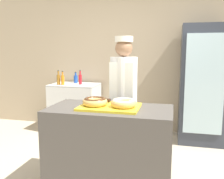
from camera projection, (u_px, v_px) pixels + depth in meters
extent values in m
cube|color=tan|center=(138.00, 58.00, 4.58)|extent=(8.00, 0.06, 2.70)
cube|color=#4C4742|center=(110.00, 148.00, 2.68)|extent=(1.30, 0.67, 0.89)
cube|color=yellow|center=(110.00, 107.00, 2.61)|extent=(0.62, 0.46, 0.02)
torus|color=tan|center=(95.00, 102.00, 2.61)|extent=(0.26, 0.26, 0.08)
torus|color=#472814|center=(95.00, 100.00, 2.61)|extent=(0.23, 0.23, 0.05)
torus|color=tan|center=(124.00, 103.00, 2.54)|extent=(0.26, 0.26, 0.08)
torus|color=beige|center=(124.00, 101.00, 2.54)|extent=(0.23, 0.23, 0.05)
cube|color=black|center=(107.00, 101.00, 2.79)|extent=(0.07, 0.07, 0.03)
cube|color=black|center=(121.00, 101.00, 2.76)|extent=(0.07, 0.07, 0.03)
cylinder|color=#4C4C51|center=(123.00, 134.00, 3.29)|extent=(0.25, 0.25, 0.80)
cylinder|color=white|center=(124.00, 81.00, 3.18)|extent=(0.35, 0.35, 0.60)
cube|color=white|center=(121.00, 114.00, 3.09)|extent=(0.29, 0.02, 1.27)
sphere|color=#936B4C|center=(124.00, 48.00, 3.12)|extent=(0.22, 0.22, 0.22)
cylinder|color=white|center=(124.00, 39.00, 3.10)|extent=(0.23, 0.23, 0.07)
cube|color=#333842|center=(202.00, 84.00, 4.03)|extent=(0.69, 0.63, 1.89)
cube|color=silver|center=(204.00, 85.00, 3.71)|extent=(0.56, 0.02, 1.51)
cube|color=silver|center=(75.00, 108.00, 4.63)|extent=(0.85, 0.58, 0.88)
cube|color=gray|center=(75.00, 85.00, 4.56)|extent=(0.85, 0.58, 0.01)
cylinder|color=#1E4CB2|center=(76.00, 79.00, 4.70)|extent=(0.07, 0.07, 0.14)
cylinder|color=#1E4CB2|center=(76.00, 74.00, 4.69)|extent=(0.03, 0.03, 0.05)
cylinder|color=black|center=(76.00, 72.00, 4.68)|extent=(0.04, 0.04, 0.01)
cylinder|color=#99661E|center=(58.00, 80.00, 4.46)|extent=(0.06, 0.06, 0.18)
cylinder|color=#99661E|center=(58.00, 73.00, 4.45)|extent=(0.03, 0.03, 0.07)
cylinder|color=black|center=(58.00, 71.00, 4.44)|extent=(0.03, 0.03, 0.01)
cylinder|color=orange|center=(63.00, 80.00, 4.44)|extent=(0.06, 0.06, 0.17)
cylinder|color=orange|center=(63.00, 74.00, 4.42)|extent=(0.03, 0.03, 0.07)
cylinder|color=black|center=(62.00, 71.00, 4.41)|extent=(0.03, 0.03, 0.01)
cylinder|color=red|center=(80.00, 80.00, 4.49)|extent=(0.06, 0.06, 0.18)
cylinder|color=red|center=(80.00, 73.00, 4.47)|extent=(0.03, 0.03, 0.07)
cylinder|color=black|center=(80.00, 71.00, 4.47)|extent=(0.03, 0.03, 0.01)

